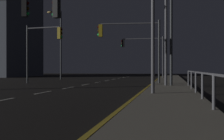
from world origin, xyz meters
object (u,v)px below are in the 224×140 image
traffic_light_far_right (144,48)px  street_lamp_far_end (59,39)px  traffic_light_far_center (130,38)px  street_lamp_across_street (163,15)px  traffic_light_near_left (104,18)px  street_lamp_mid_block (171,17)px  traffic_light_far_left (43,42)px

traffic_light_far_right → street_lamp_far_end: street_lamp_far_end is taller
traffic_light_far_center → street_lamp_far_end: 14.28m
traffic_light_far_center → street_lamp_across_street: street_lamp_across_street is taller
traffic_light_far_right → street_lamp_far_end: 10.33m
traffic_light_near_left → street_lamp_across_street: street_lamp_across_street is taller
traffic_light_far_right → traffic_light_far_center: 14.30m
street_lamp_far_end → street_lamp_mid_block: bearing=-46.5°
street_lamp_across_street → street_lamp_far_end: street_lamp_far_end is taller
traffic_light_far_left → traffic_light_far_right: size_ratio=0.94×
traffic_light_far_left → street_lamp_far_end: size_ratio=0.62×
traffic_light_near_left → street_lamp_across_street: size_ratio=0.67×
traffic_light_near_left → traffic_light_far_center: (0.09, 9.07, -0.07)m
traffic_light_far_left → street_lamp_far_end: bearing=103.0°
traffic_light_far_right → street_lamp_across_street: size_ratio=0.68×
traffic_light_near_left → traffic_light_far_left: (-7.44, 9.87, -0.20)m
traffic_light_far_right → street_lamp_mid_block: size_ratio=0.71×
traffic_light_far_left → street_lamp_mid_block: 11.33m
traffic_light_far_right → traffic_light_far_left: bearing=-118.4°
traffic_light_far_right → street_lamp_far_end: bearing=-157.6°
traffic_light_far_center → street_lamp_far_end: size_ratio=0.60×
traffic_light_near_left → street_lamp_mid_block: bearing=62.3°
street_lamp_across_street → street_lamp_far_end: (-12.30, 13.30, -0.04)m
traffic_light_far_center → traffic_light_near_left: bearing=-90.6°
traffic_light_near_left → street_lamp_across_street: 6.79m
traffic_light_far_left → street_lamp_across_street: 10.83m
traffic_light_far_center → street_lamp_mid_block: 4.46m
traffic_light_far_center → street_lamp_across_street: 4.06m
traffic_light_far_left → street_lamp_across_street: (10.10, -3.72, 1.28)m
traffic_light_far_left → traffic_light_far_center: traffic_light_far_center is taller
street_lamp_across_street → street_lamp_far_end: bearing=132.8°
traffic_light_far_center → street_lamp_mid_block: street_lamp_mid_block is taller
traffic_light_near_left → street_lamp_far_end: street_lamp_far_end is taller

